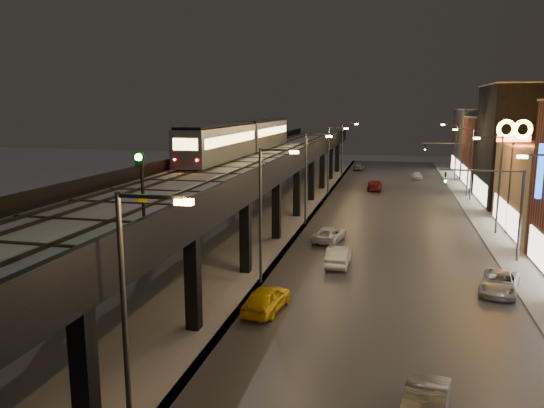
{
  "coord_description": "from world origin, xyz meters",
  "views": [
    {
      "loc": [
        7.65,
        -19.76,
        11.64
      ],
      "look_at": [
        -0.42,
        15.14,
        5.0
      ],
      "focal_mm": 35.0,
      "sensor_mm": 36.0,
      "label": 1
    }
  ],
  "objects_px": {
    "car_taxi": "(267,299)",
    "car_onc_red": "(417,176)",
    "car_mid_dark": "(375,186)",
    "subway_train": "(244,137)",
    "rail_signal": "(141,176)",
    "car_mid_silver": "(329,235)",
    "car_far_white": "(359,167)",
    "car_onc_dark": "(500,284)",
    "car_near_white": "(338,256)"
  },
  "relations": [
    {
      "from": "car_taxi",
      "to": "car_onc_red",
      "type": "distance_m",
      "value": 60.07
    },
    {
      "from": "car_near_white",
      "to": "car_onc_red",
      "type": "height_order",
      "value": "car_near_white"
    },
    {
      "from": "rail_signal",
      "to": "car_far_white",
      "type": "height_order",
      "value": "rail_signal"
    },
    {
      "from": "car_mid_dark",
      "to": "car_mid_silver",
      "type": "bearing_deg",
      "value": 84.14
    },
    {
      "from": "rail_signal",
      "to": "car_near_white",
      "type": "xyz_separation_m",
      "value": [
        6.04,
        18.68,
        -8.19
      ]
    },
    {
      "from": "subway_train",
      "to": "car_onc_red",
      "type": "bearing_deg",
      "value": 57.29
    },
    {
      "from": "car_far_white",
      "to": "car_taxi",
      "type": "bearing_deg",
      "value": 98.12
    },
    {
      "from": "car_taxi",
      "to": "car_mid_silver",
      "type": "distance_m",
      "value": 16.69
    },
    {
      "from": "subway_train",
      "to": "car_taxi",
      "type": "xyz_separation_m",
      "value": [
        9.36,
        -28.22,
        -7.55
      ]
    },
    {
      "from": "car_near_white",
      "to": "car_mid_dark",
      "type": "xyz_separation_m",
      "value": [
        1.21,
        36.63,
        -0.04
      ]
    },
    {
      "from": "car_mid_dark",
      "to": "rail_signal",
      "type": "bearing_deg",
      "value": 81.86
    },
    {
      "from": "rail_signal",
      "to": "car_taxi",
      "type": "relative_size",
      "value": 0.74
    },
    {
      "from": "car_onc_dark",
      "to": "car_onc_red",
      "type": "xyz_separation_m",
      "value": [
        -3.07,
        52.88,
        -0.03
      ]
    },
    {
      "from": "car_taxi",
      "to": "car_far_white",
      "type": "relative_size",
      "value": 1.07
    },
    {
      "from": "car_near_white",
      "to": "car_mid_silver",
      "type": "xyz_separation_m",
      "value": [
        -1.5,
        6.79,
        -0.09
      ]
    },
    {
      "from": "rail_signal",
      "to": "car_taxi",
      "type": "xyz_separation_m",
      "value": [
        2.96,
        8.86,
        -8.18
      ]
    },
    {
      "from": "car_taxi",
      "to": "car_far_white",
      "type": "bearing_deg",
      "value": -83.03
    },
    {
      "from": "subway_train",
      "to": "car_mid_dark",
      "type": "relative_size",
      "value": 7.07
    },
    {
      "from": "car_taxi",
      "to": "car_near_white",
      "type": "xyz_separation_m",
      "value": [
        3.07,
        9.82,
        -0.01
      ]
    },
    {
      "from": "car_mid_silver",
      "to": "car_mid_dark",
      "type": "xyz_separation_m",
      "value": [
        2.71,
        29.84,
        0.05
      ]
    },
    {
      "from": "rail_signal",
      "to": "car_mid_silver",
      "type": "height_order",
      "value": "rail_signal"
    },
    {
      "from": "car_mid_silver",
      "to": "car_mid_dark",
      "type": "height_order",
      "value": "car_mid_dark"
    },
    {
      "from": "rail_signal",
      "to": "car_onc_red",
      "type": "distance_m",
      "value": 69.82
    },
    {
      "from": "rail_signal",
      "to": "car_mid_dark",
      "type": "bearing_deg",
      "value": 82.53
    },
    {
      "from": "car_taxi",
      "to": "car_mid_dark",
      "type": "distance_m",
      "value": 46.65
    },
    {
      "from": "rail_signal",
      "to": "car_mid_silver",
      "type": "distance_m",
      "value": 27.16
    },
    {
      "from": "car_taxi",
      "to": "car_mid_silver",
      "type": "bearing_deg",
      "value": -87.97
    },
    {
      "from": "car_mid_silver",
      "to": "car_onc_dark",
      "type": "distance_m",
      "value": 15.84
    },
    {
      "from": "car_taxi",
      "to": "car_mid_silver",
      "type": "height_order",
      "value": "car_taxi"
    },
    {
      "from": "subway_train",
      "to": "car_mid_dark",
      "type": "xyz_separation_m",
      "value": [
        13.65,
        18.23,
        -7.6
      ]
    },
    {
      "from": "subway_train",
      "to": "car_onc_dark",
      "type": "height_order",
      "value": "subway_train"
    },
    {
      "from": "car_onc_red",
      "to": "car_mid_dark",
      "type": "bearing_deg",
      "value": -119.31
    },
    {
      "from": "car_mid_silver",
      "to": "car_onc_red",
      "type": "xyz_separation_m",
      "value": [
        8.92,
        42.54,
        -0.03
      ]
    },
    {
      "from": "subway_train",
      "to": "car_far_white",
      "type": "relative_size",
      "value": 8.32
    },
    {
      "from": "car_taxi",
      "to": "car_near_white",
      "type": "distance_m",
      "value": 10.29
    },
    {
      "from": "car_far_white",
      "to": "car_onc_dark",
      "type": "distance_m",
      "value": 64.77
    },
    {
      "from": "rail_signal",
      "to": "car_mid_dark",
      "type": "xyz_separation_m",
      "value": [
        7.25,
        55.31,
        -8.23
      ]
    },
    {
      "from": "subway_train",
      "to": "car_taxi",
      "type": "height_order",
      "value": "subway_train"
    },
    {
      "from": "car_mid_dark",
      "to": "car_far_white",
      "type": "height_order",
      "value": "car_mid_dark"
    },
    {
      "from": "car_near_white",
      "to": "car_far_white",
      "type": "height_order",
      "value": "car_near_white"
    },
    {
      "from": "car_mid_silver",
      "to": "car_onc_red",
      "type": "relative_size",
      "value": 1.28
    },
    {
      "from": "subway_train",
      "to": "rail_signal",
      "type": "distance_m",
      "value": 37.63
    },
    {
      "from": "subway_train",
      "to": "car_near_white",
      "type": "height_order",
      "value": "subway_train"
    },
    {
      "from": "rail_signal",
      "to": "car_far_white",
      "type": "relative_size",
      "value": 0.8
    },
    {
      "from": "car_onc_dark",
      "to": "car_far_white",
      "type": "bearing_deg",
      "value": 116.05
    },
    {
      "from": "car_mid_silver",
      "to": "car_onc_dark",
      "type": "height_order",
      "value": "car_onc_dark"
    },
    {
      "from": "subway_train",
      "to": "car_taxi",
      "type": "relative_size",
      "value": 7.75
    },
    {
      "from": "car_taxi",
      "to": "car_onc_red",
      "type": "bearing_deg",
      "value": -92.62
    },
    {
      "from": "car_mid_silver",
      "to": "car_far_white",
      "type": "height_order",
      "value": "car_far_white"
    },
    {
      "from": "rail_signal",
      "to": "car_mid_silver",
      "type": "bearing_deg",
      "value": 79.89
    }
  ]
}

